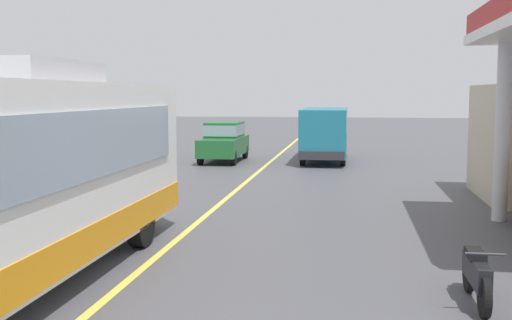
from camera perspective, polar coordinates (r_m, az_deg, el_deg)
ground at (r=24.79m, az=0.05°, el=-1.22°), size 120.00×120.00×0.00m
lane_divider_stripe at (r=19.91m, az=-2.10°, el=-3.00°), size 0.16×50.00×0.01m
minibus_opposing_lane at (r=29.47m, az=6.29°, el=2.77°), size 2.04×6.13×2.44m
motorcycle_parked_forecourt at (r=10.08m, az=19.39°, el=-9.78°), size 0.55×1.80×0.92m
car_trailing_behind_bus at (r=29.17m, az=-2.91°, el=1.87°), size 1.70×4.20×1.82m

